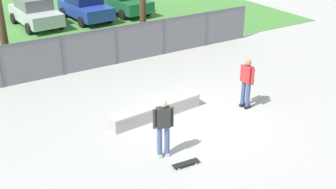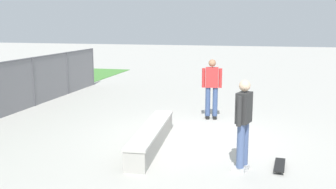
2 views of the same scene
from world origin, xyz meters
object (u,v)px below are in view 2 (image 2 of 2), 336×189
at_px(skateboarder, 243,121).
at_px(skateboard, 280,165).
at_px(concrete_ledge, 152,137).
at_px(bystander, 212,86).

relative_size(skateboarder, skateboard, 2.24).
xyz_separation_m(concrete_ledge, skateboarder, (-1.02, -2.16, 0.76)).
bearing_deg(concrete_ledge, skateboarder, -115.21).
distance_m(skateboard, bystander, 4.34).
xyz_separation_m(concrete_ledge, skateboard, (-0.72, -2.89, -0.18)).
height_order(skateboarder, bystander, same).
bearing_deg(bystander, skateboard, -153.26).
height_order(concrete_ledge, skateboarder, skateboarder).
distance_m(skateboarder, bystander, 4.24).
bearing_deg(concrete_ledge, skateboard, -104.04).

